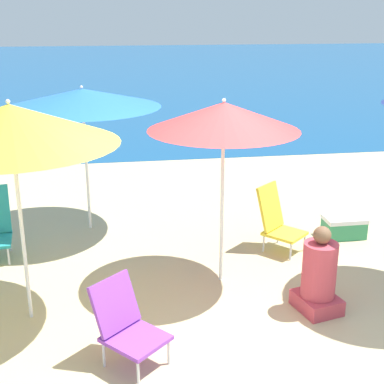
{
  "coord_description": "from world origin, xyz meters",
  "views": [
    {
      "loc": [
        -1.06,
        -4.44,
        2.85
      ],
      "look_at": [
        -0.2,
        0.98,
        1.0
      ],
      "focal_mm": 50.0,
      "sensor_mm": 36.0,
      "label": 1
    }
  ],
  "objects_px": {
    "beach_umbrella_blue": "(82,98)",
    "beach_chair_purple": "(126,323)",
    "beach_chair_yellow": "(277,219)",
    "person_seated_far": "(319,277)",
    "beach_umbrella_red": "(224,117)",
    "cooler_box": "(344,227)",
    "beach_umbrella_yellow": "(10,125)"
  },
  "relations": [
    {
      "from": "beach_umbrella_yellow",
      "to": "person_seated_far",
      "type": "relative_size",
      "value": 2.37
    },
    {
      "from": "beach_chair_yellow",
      "to": "cooler_box",
      "type": "height_order",
      "value": "beach_chair_yellow"
    },
    {
      "from": "beach_chair_purple",
      "to": "cooler_box",
      "type": "height_order",
      "value": "beach_chair_purple"
    },
    {
      "from": "beach_umbrella_red",
      "to": "beach_umbrella_blue",
      "type": "bearing_deg",
      "value": 129.99
    },
    {
      "from": "beach_umbrella_red",
      "to": "beach_chair_purple",
      "type": "xyz_separation_m",
      "value": [
        -1.1,
        -1.32,
        -1.47
      ]
    },
    {
      "from": "beach_umbrella_blue",
      "to": "cooler_box",
      "type": "bearing_deg",
      "value": -14.08
    },
    {
      "from": "person_seated_far",
      "to": "beach_umbrella_blue",
      "type": "bearing_deg",
      "value": 118.52
    },
    {
      "from": "cooler_box",
      "to": "beach_umbrella_blue",
      "type": "bearing_deg",
      "value": 165.92
    },
    {
      "from": "beach_umbrella_yellow",
      "to": "beach_chair_purple",
      "type": "xyz_separation_m",
      "value": [
        0.91,
        -0.85,
        -1.55
      ]
    },
    {
      "from": "beach_umbrella_blue",
      "to": "beach_chair_purple",
      "type": "distance_m",
      "value": 3.42
    },
    {
      "from": "beach_chair_yellow",
      "to": "person_seated_far",
      "type": "bearing_deg",
      "value": -133.08
    },
    {
      "from": "beach_chair_yellow",
      "to": "beach_chair_purple",
      "type": "bearing_deg",
      "value": -175.8
    },
    {
      "from": "beach_umbrella_blue",
      "to": "beach_chair_yellow",
      "type": "relative_size",
      "value": 2.47
    },
    {
      "from": "beach_chair_yellow",
      "to": "cooler_box",
      "type": "xyz_separation_m",
      "value": [
        1.01,
        0.23,
        -0.26
      ]
    },
    {
      "from": "beach_umbrella_red",
      "to": "beach_umbrella_yellow",
      "type": "height_order",
      "value": "beach_umbrella_yellow"
    },
    {
      "from": "beach_umbrella_blue",
      "to": "beach_umbrella_red",
      "type": "xyz_separation_m",
      "value": [
        1.48,
        -1.77,
        0.04
      ]
    },
    {
      "from": "beach_chair_yellow",
      "to": "beach_umbrella_blue",
      "type": "bearing_deg",
      "value": 113.71
    },
    {
      "from": "beach_umbrella_yellow",
      "to": "cooler_box",
      "type": "distance_m",
      "value": 4.49
    },
    {
      "from": "beach_umbrella_red",
      "to": "beach_umbrella_yellow",
      "type": "bearing_deg",
      "value": -166.69
    },
    {
      "from": "cooler_box",
      "to": "beach_umbrella_red",
      "type": "bearing_deg",
      "value": -153.67
    },
    {
      "from": "cooler_box",
      "to": "person_seated_far",
      "type": "bearing_deg",
      "value": -121.54
    },
    {
      "from": "beach_umbrella_red",
      "to": "beach_chair_yellow",
      "type": "bearing_deg",
      "value": 39.09
    },
    {
      "from": "beach_umbrella_red",
      "to": "beach_umbrella_yellow",
      "type": "xyz_separation_m",
      "value": [
        -2.01,
        -0.47,
        0.07
      ]
    },
    {
      "from": "beach_umbrella_red",
      "to": "beach_umbrella_yellow",
      "type": "relative_size",
      "value": 0.95
    },
    {
      "from": "beach_umbrella_red",
      "to": "cooler_box",
      "type": "relative_size",
      "value": 3.8
    },
    {
      "from": "beach_umbrella_red",
      "to": "beach_chair_yellow",
      "type": "height_order",
      "value": "beach_umbrella_red"
    },
    {
      "from": "beach_umbrella_red",
      "to": "beach_chair_yellow",
      "type": "relative_size",
      "value": 2.46
    },
    {
      "from": "beach_chair_purple",
      "to": "cooler_box",
      "type": "bearing_deg",
      "value": -5.05
    },
    {
      "from": "beach_chair_yellow",
      "to": "beach_chair_purple",
      "type": "xyz_separation_m",
      "value": [
        -1.96,
        -2.02,
        -0.03
      ]
    },
    {
      "from": "beach_chair_purple",
      "to": "beach_umbrella_red",
      "type": "bearing_deg",
      "value": 8.07
    },
    {
      "from": "beach_umbrella_blue",
      "to": "beach_chair_purple",
      "type": "xyz_separation_m",
      "value": [
        0.38,
        -3.09,
        -1.43
      ]
    },
    {
      "from": "beach_chair_purple",
      "to": "person_seated_far",
      "type": "height_order",
      "value": "person_seated_far"
    }
  ]
}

